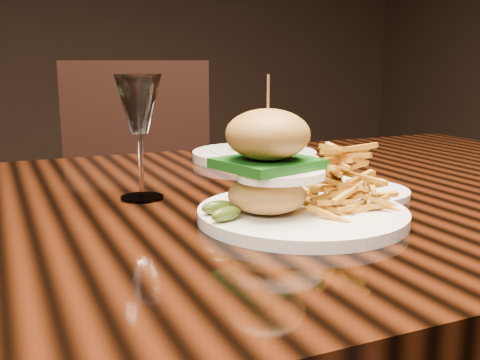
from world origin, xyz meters
name	(u,v)px	position (x,y,z in m)	size (l,w,h in m)	color
dining_table	(239,244)	(0.00, 0.00, 0.67)	(1.60, 0.90, 0.75)	black
burger_plate	(302,182)	(0.02, -0.15, 0.80)	(0.27, 0.27, 0.18)	white
side_saucer	(354,192)	(0.16, -0.07, 0.76)	(0.16, 0.16, 0.02)	white
ramekin	(324,186)	(0.11, -0.06, 0.77)	(0.07, 0.07, 0.03)	white
wine_glass	(139,108)	(-0.14, 0.04, 0.88)	(0.07, 0.07, 0.18)	white
far_dish	(254,152)	(0.16, 0.27, 0.77)	(0.25, 0.25, 0.08)	white
chair_far	(143,198)	(0.08, 0.89, 0.54)	(0.53, 0.53, 0.95)	black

